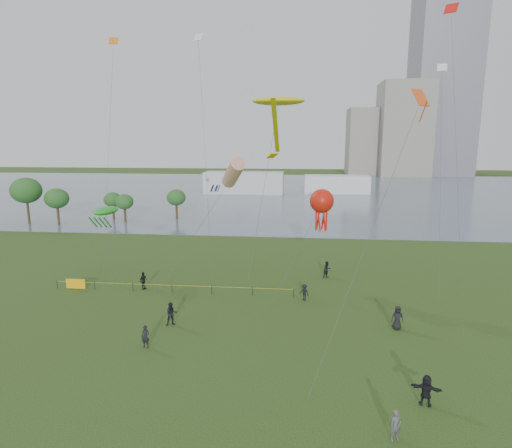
# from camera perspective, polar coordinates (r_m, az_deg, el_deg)

# --- Properties ---
(ground_plane) EXTENTS (400.00, 400.00, 0.00)m
(ground_plane) POSITION_cam_1_polar(r_m,az_deg,el_deg) (28.92, -2.13, -19.76)
(ground_plane) COLOR #203912
(lake) EXTENTS (400.00, 120.00, 0.08)m
(lake) POSITION_cam_1_polar(r_m,az_deg,el_deg) (125.49, 4.17, 4.34)
(lake) COLOR slate
(lake) RESTS_ON ground_plane
(tower) EXTENTS (24.00, 24.00, 120.00)m
(tower) POSITION_cam_1_polar(r_m,az_deg,el_deg) (206.25, 24.13, 22.89)
(tower) COLOR slate
(tower) RESTS_ON ground_plane
(building_mid) EXTENTS (20.00, 20.00, 38.00)m
(building_mid) POSITION_cam_1_polar(r_m,az_deg,el_deg) (191.38, 19.05, 11.81)
(building_mid) COLOR gray
(building_mid) RESTS_ON ground_plane
(building_low) EXTENTS (16.00, 18.00, 28.00)m
(building_low) POSITION_cam_1_polar(r_m,az_deg,el_deg) (194.66, 14.47, 10.56)
(building_low) COLOR gray
(building_low) RESTS_ON ground_plane
(pavilion_left) EXTENTS (22.00, 8.00, 6.00)m
(pavilion_left) POSITION_cam_1_polar(r_m,az_deg,el_deg) (121.14, -1.59, 5.54)
(pavilion_left) COLOR silver
(pavilion_left) RESTS_ON ground_plane
(pavilion_right) EXTENTS (18.00, 7.00, 5.00)m
(pavilion_right) POSITION_cam_1_polar(r_m,az_deg,el_deg) (123.63, 10.69, 5.23)
(pavilion_right) COLOR silver
(pavilion_right) RESTS_ON ground_plane
(trees) EXTENTS (29.30, 12.36, 8.31)m
(trees) POSITION_cam_1_polar(r_m,az_deg,el_deg) (83.83, -23.09, 3.52)
(trees) COLOR #3B2C1A
(trees) RESTS_ON ground_plane
(fence) EXTENTS (24.07, 0.07, 1.05)m
(fence) POSITION_cam_1_polar(r_m,az_deg,el_deg) (45.60, -18.59, -7.72)
(fence) COLOR black
(fence) RESTS_ON ground_plane
(kite_flyer) EXTENTS (0.70, 0.58, 1.63)m
(kite_flyer) POSITION_cam_1_polar(r_m,az_deg,el_deg) (24.66, 18.14, -24.16)
(kite_flyer) COLOR #515258
(kite_flyer) RESTS_ON ground_plane
(spectator_a) EXTENTS (1.15, 1.04, 1.92)m
(spectator_a) POSITION_cam_1_polar(r_m,az_deg,el_deg) (36.13, -11.20, -11.68)
(spectator_a) COLOR black
(spectator_a) RESTS_ON ground_plane
(spectator_b) EXTENTS (1.18, 1.10, 1.60)m
(spectator_b) POSITION_cam_1_polar(r_m,az_deg,el_deg) (40.85, 6.45, -9.04)
(spectator_b) COLOR black
(spectator_b) RESTS_ON ground_plane
(spectator_c) EXTENTS (0.74, 1.14, 1.79)m
(spectator_c) POSITION_cam_1_polar(r_m,az_deg,el_deg) (44.95, -14.80, -7.31)
(spectator_c) COLOR black
(spectator_c) RESTS_ON ground_plane
(spectator_d) EXTENTS (0.95, 0.63, 1.93)m
(spectator_d) POSITION_cam_1_polar(r_m,az_deg,el_deg) (36.54, 18.33, -11.78)
(spectator_d) COLOR black
(spectator_d) RESTS_ON ground_plane
(spectator_e) EXTENTS (1.78, 0.99, 1.83)m
(spectator_e) POSITION_cam_1_polar(r_m,az_deg,el_deg) (27.70, 21.74, -19.91)
(spectator_e) COLOR black
(spectator_e) RESTS_ON ground_plane
(spectator_f) EXTENTS (0.63, 0.43, 1.68)m
(spectator_f) POSITION_cam_1_polar(r_m,az_deg,el_deg) (33.01, -14.52, -14.33)
(spectator_f) COLOR black
(spectator_f) RESTS_ON ground_plane
(spectator_g) EXTENTS (1.13, 1.10, 1.84)m
(spectator_g) POSITION_cam_1_polar(r_m,az_deg,el_deg) (47.60, 9.46, -6.02)
(spectator_g) COLOR black
(spectator_g) RESTS_ON ground_plane
(kite_stingray) EXTENTS (5.11, 9.94, 18.60)m
(kite_stingray) POSITION_cam_1_polar(r_m,az_deg,el_deg) (39.41, 2.99, 15.93)
(kite_stingray) COLOR #3F3F42
(kite_windsock) EXTENTS (8.36, 9.75, 13.13)m
(kite_windsock) POSITION_cam_1_polar(r_m,az_deg,el_deg) (47.30, -3.08, 6.82)
(kite_windsock) COLOR #3F3F42
(kite_creature) EXTENTS (3.67, 6.92, 7.50)m
(kite_creature) POSITION_cam_1_polar(r_m,az_deg,el_deg) (50.51, -19.40, 1.65)
(kite_creature) COLOR #3F3F42
(kite_octopus) EXTENTS (5.92, 6.45, 10.24)m
(kite_octopus) POSITION_cam_1_polar(r_m,az_deg,el_deg) (41.70, 8.76, 2.96)
(kite_octopus) COLOR #3F3F42
(kite_delta) EXTENTS (8.31, 9.91, 18.33)m
(kite_delta) POSITION_cam_1_polar(r_m,az_deg,el_deg) (32.09, 20.55, 13.77)
(kite_delta) COLOR #3F3F42
(small_kites) EXTENTS (33.27, 12.61, 4.32)m
(small_kites) POSITION_cam_1_polar(r_m,az_deg,el_deg) (43.34, 4.26, 23.23)
(small_kites) COLOR orange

